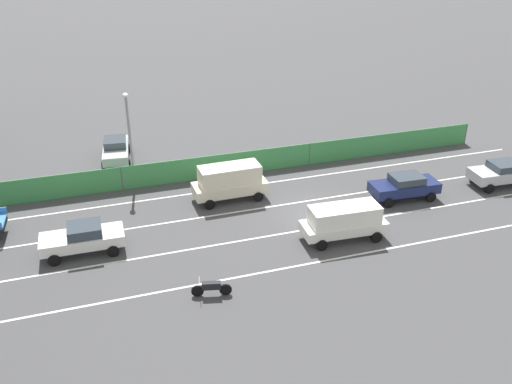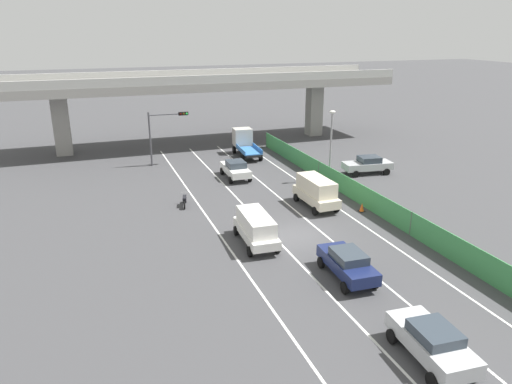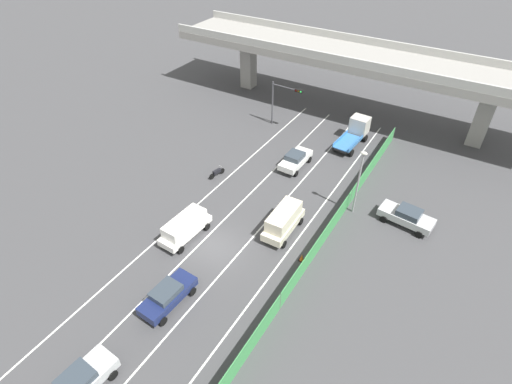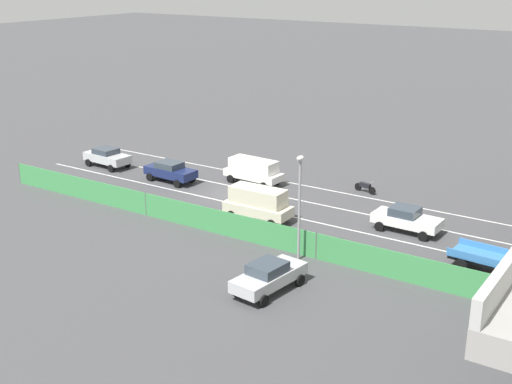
{
  "view_description": "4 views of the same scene",
  "coord_description": "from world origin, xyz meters",
  "px_view_note": "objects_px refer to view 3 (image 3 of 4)",
  "views": [
    {
      "loc": [
        -27.53,
        12.77,
        16.65
      ],
      "look_at": [
        1.62,
        3.26,
        1.21
      ],
      "focal_mm": 39.34,
      "sensor_mm": 36.0,
      "label": 1
    },
    {
      "loc": [
        -12.63,
        -26.75,
        13.11
      ],
      "look_at": [
        -2.07,
        2.62,
        2.41
      ],
      "focal_mm": 33.68,
      "sensor_mm": 36.0,
      "label": 2
    },
    {
      "loc": [
        14.45,
        -17.95,
        23.86
      ],
      "look_at": [
        -0.18,
        5.99,
        1.71
      ],
      "focal_mm": 28.2,
      "sensor_mm": 36.0,
      "label": 3
    },
    {
      "loc": [
        39.8,
        28.22,
        16.57
      ],
      "look_at": [
        2.69,
        3.73,
        1.68
      ],
      "focal_mm": 47.68,
      "sensor_mm": 36.0,
      "label": 4
    }
  ],
  "objects_px": {
    "flatbed_truck_blue": "(356,131)",
    "traffic_light": "(283,97)",
    "car_van_cream": "(284,220)",
    "street_lamp": "(359,176)",
    "car_sedan_navy": "(168,295)",
    "motorcycle": "(217,172)",
    "car_sedan_silver": "(80,382)",
    "parked_wagon_silver": "(407,216)",
    "traffic_cone": "(302,258)",
    "car_sedan_white": "(295,159)",
    "car_van_white": "(185,226)"
  },
  "relations": [
    {
      "from": "car_sedan_navy",
      "to": "traffic_light",
      "type": "bearing_deg",
      "value": 101.5
    },
    {
      "from": "car_sedan_silver",
      "to": "traffic_light",
      "type": "height_order",
      "value": "traffic_light"
    },
    {
      "from": "car_van_cream",
      "to": "car_sedan_silver",
      "type": "xyz_separation_m",
      "value": [
        -3.66,
        -17.95,
        -0.38
      ]
    },
    {
      "from": "traffic_cone",
      "to": "car_sedan_navy",
      "type": "bearing_deg",
      "value": -126.05
    },
    {
      "from": "car_sedan_silver",
      "to": "car_sedan_white",
      "type": "relative_size",
      "value": 0.99
    },
    {
      "from": "car_van_white",
      "to": "car_sedan_white",
      "type": "relative_size",
      "value": 1.1
    },
    {
      "from": "car_sedan_silver",
      "to": "parked_wagon_silver",
      "type": "xyz_separation_m",
      "value": [
        12.26,
        24.28,
        0.0
      ]
    },
    {
      "from": "traffic_light",
      "to": "street_lamp",
      "type": "bearing_deg",
      "value": -38.8
    },
    {
      "from": "car_sedan_silver",
      "to": "street_lamp",
      "type": "bearing_deg",
      "value": 71.66
    },
    {
      "from": "car_van_cream",
      "to": "flatbed_truck_blue",
      "type": "xyz_separation_m",
      "value": [
        -0.07,
        17.16,
        0.08
      ]
    },
    {
      "from": "traffic_light",
      "to": "car_van_cream",
      "type": "bearing_deg",
      "value": -61.11
    },
    {
      "from": "traffic_light",
      "to": "traffic_cone",
      "type": "xyz_separation_m",
      "value": [
        11.63,
        -18.09,
        -3.53
      ]
    },
    {
      "from": "street_lamp",
      "to": "traffic_cone",
      "type": "height_order",
      "value": "street_lamp"
    },
    {
      "from": "motorcycle",
      "to": "traffic_light",
      "type": "distance_m",
      "value": 12.86
    },
    {
      "from": "car_sedan_silver",
      "to": "car_sedan_navy",
      "type": "bearing_deg",
      "value": 87.92
    },
    {
      "from": "car_sedan_silver",
      "to": "traffic_cone",
      "type": "xyz_separation_m",
      "value": [
        6.48,
        15.84,
        -0.6
      ]
    },
    {
      "from": "flatbed_truck_blue",
      "to": "traffic_light",
      "type": "distance_m",
      "value": 9.17
    },
    {
      "from": "parked_wagon_silver",
      "to": "street_lamp",
      "type": "bearing_deg",
      "value": -170.41
    },
    {
      "from": "parked_wagon_silver",
      "to": "traffic_cone",
      "type": "height_order",
      "value": "parked_wagon_silver"
    },
    {
      "from": "car_sedan_silver",
      "to": "street_lamp",
      "type": "xyz_separation_m",
      "value": [
        7.8,
        23.52,
        3.01
      ]
    },
    {
      "from": "car_sedan_navy",
      "to": "car_sedan_white",
      "type": "bearing_deg",
      "value": 90.51
    },
    {
      "from": "flatbed_truck_blue",
      "to": "traffic_cone",
      "type": "distance_m",
      "value": 19.52
    },
    {
      "from": "traffic_cone",
      "to": "street_lamp",
      "type": "bearing_deg",
      "value": 80.26
    },
    {
      "from": "car_sedan_silver",
      "to": "parked_wagon_silver",
      "type": "height_order",
      "value": "parked_wagon_silver"
    },
    {
      "from": "motorcycle",
      "to": "traffic_light",
      "type": "bearing_deg",
      "value": 86.9
    },
    {
      "from": "car_van_cream",
      "to": "street_lamp",
      "type": "relative_size",
      "value": 0.74
    },
    {
      "from": "car_sedan_navy",
      "to": "traffic_cone",
      "type": "height_order",
      "value": "car_sedan_navy"
    },
    {
      "from": "car_van_cream",
      "to": "traffic_cone",
      "type": "relative_size",
      "value": 7.15
    },
    {
      "from": "car_sedan_navy",
      "to": "street_lamp",
      "type": "xyz_separation_m",
      "value": [
        7.53,
        16.22,
        3.02
      ]
    },
    {
      "from": "car_van_white",
      "to": "motorcycle",
      "type": "height_order",
      "value": "car_van_white"
    },
    {
      "from": "motorcycle",
      "to": "parked_wagon_silver",
      "type": "distance_m",
      "value": 18.3
    },
    {
      "from": "car_sedan_navy",
      "to": "flatbed_truck_blue",
      "type": "xyz_separation_m",
      "value": [
        3.33,
        27.81,
        0.47
      ]
    },
    {
      "from": "flatbed_truck_blue",
      "to": "street_lamp",
      "type": "distance_m",
      "value": 12.59
    },
    {
      "from": "car_sedan_silver",
      "to": "traffic_cone",
      "type": "height_order",
      "value": "car_sedan_silver"
    },
    {
      "from": "car_van_white",
      "to": "car_sedan_white",
      "type": "height_order",
      "value": "car_van_white"
    },
    {
      "from": "motorcycle",
      "to": "traffic_cone",
      "type": "xyz_separation_m",
      "value": [
        12.3,
        -5.7,
        -0.15
      ]
    },
    {
      "from": "parked_wagon_silver",
      "to": "traffic_light",
      "type": "distance_m",
      "value": 20.13
    },
    {
      "from": "parked_wagon_silver",
      "to": "traffic_light",
      "type": "xyz_separation_m",
      "value": [
        -17.41,
        9.66,
        2.93
      ]
    },
    {
      "from": "car_sedan_silver",
      "to": "car_van_white",
      "type": "xyz_separation_m",
      "value": [
        -2.96,
        13.18,
        0.24
      ]
    },
    {
      "from": "car_van_cream",
      "to": "flatbed_truck_blue",
      "type": "height_order",
      "value": "flatbed_truck_blue"
    },
    {
      "from": "parked_wagon_silver",
      "to": "traffic_cone",
      "type": "xyz_separation_m",
      "value": [
        -5.78,
        -8.44,
        -0.61
      ]
    },
    {
      "from": "street_lamp",
      "to": "car_sedan_white",
      "type": "bearing_deg",
      "value": 154.66
    },
    {
      "from": "car_sedan_navy",
      "to": "parked_wagon_silver",
      "type": "relative_size",
      "value": 0.94
    },
    {
      "from": "car_sedan_navy",
      "to": "car_sedan_white",
      "type": "xyz_separation_m",
      "value": [
        -0.18,
        19.87,
        -0.01
      ]
    },
    {
      "from": "car_sedan_silver",
      "to": "flatbed_truck_blue",
      "type": "height_order",
      "value": "flatbed_truck_blue"
    },
    {
      "from": "car_van_white",
      "to": "parked_wagon_silver",
      "type": "xyz_separation_m",
      "value": [
        15.22,
        11.1,
        -0.24
      ]
    },
    {
      "from": "car_sedan_navy",
      "to": "motorcycle",
      "type": "relative_size",
      "value": 2.32
    },
    {
      "from": "motorcycle",
      "to": "street_lamp",
      "type": "relative_size",
      "value": 0.3
    },
    {
      "from": "car_van_cream",
      "to": "car_sedan_white",
      "type": "distance_m",
      "value": 9.9
    },
    {
      "from": "street_lamp",
      "to": "traffic_light",
      "type": "bearing_deg",
      "value": 141.2
    }
  ]
}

